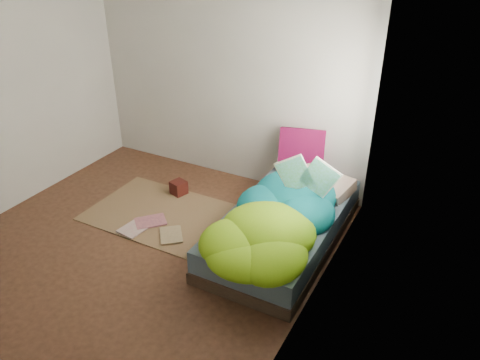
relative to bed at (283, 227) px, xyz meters
The scene contains 12 objects.
ground 1.43m from the bed, 149.45° to the right, with size 3.50×3.50×0.00m, color #402718.
room_walls 2.02m from the bed, 149.42° to the right, with size 3.54×3.54×2.62m.
bed is the anchor object (origin of this frame).
duvet 0.41m from the bed, 90.00° to the right, with size 0.96×1.84×0.34m, color #08627B, non-canonical shape.
rug 1.39m from the bed, behind, with size 1.60×1.10×0.01m, color brown.
pillow_floral 0.67m from the bed, 73.44° to the left, with size 0.60×0.37×0.13m, color beige.
pillow_magenta 1.01m from the bed, 101.81° to the left, with size 0.50×0.16×0.50m, color #460423.
open_book 0.69m from the bed, 35.92° to the left, with size 0.50×0.11×0.31m, color #2B8530, non-canonical shape.
wooden_box 1.49m from the bed, 169.17° to the left, with size 0.16×0.16×0.16m, color #3A120D.
floor_book_a 1.66m from the bed, 161.05° to the right, with size 0.24×0.33×0.02m, color beige.
floor_book_b 1.50m from the bed, 168.25° to the right, with size 0.24×0.32×0.03m, color #C67275.
floor_book_c 1.26m from the bed, 153.92° to the right, with size 0.22×0.30×0.02m, color tan.
Camera 1 is at (2.66, -2.89, 2.82)m, focal length 35.00 mm.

